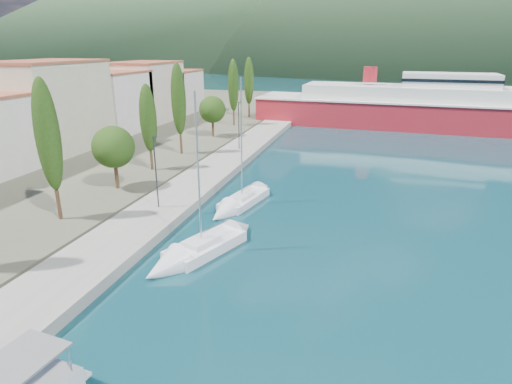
% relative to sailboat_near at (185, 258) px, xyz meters
% --- Properties ---
extents(ground, '(1400.00, 1400.00, 0.00)m').
position_rel_sailboat_near_xyz_m(ground, '(3.44, 111.43, -0.32)').
color(ground, '#103C47').
extents(quay, '(5.00, 88.00, 0.80)m').
position_rel_sailboat_near_xyz_m(quay, '(-5.56, 17.43, 0.08)').
color(quay, gray).
rests_on(quay, ground).
extents(town_buildings, '(9.20, 69.20, 11.30)m').
position_rel_sailboat_near_xyz_m(town_buildings, '(-28.56, 28.34, 5.24)').
color(town_buildings, beige).
rests_on(town_buildings, land_strip).
extents(tree_row, '(3.95, 62.59, 11.14)m').
position_rel_sailboat_near_xyz_m(tree_row, '(-11.95, 23.72, 5.77)').
color(tree_row, '#47301E').
rests_on(tree_row, land_strip).
extents(lamp_posts, '(0.15, 47.55, 6.06)m').
position_rel_sailboat_near_xyz_m(lamp_posts, '(-5.56, 6.08, 3.76)').
color(lamp_posts, '#2D2D33').
rests_on(lamp_posts, quay).
extents(sailboat_near, '(5.40, 8.78, 12.13)m').
position_rel_sailboat_near_xyz_m(sailboat_near, '(0.00, 0.00, 0.00)').
color(sailboat_near, silver).
rests_on(sailboat_near, ground).
extents(sailboat_mid, '(3.89, 8.74, 12.18)m').
position_rel_sailboat_near_xyz_m(sailboat_mid, '(0.05, 9.94, -0.03)').
color(sailboat_mid, silver).
rests_on(sailboat_mid, ground).
extents(ferry, '(54.34, 13.98, 10.70)m').
position_rel_sailboat_near_xyz_m(ferry, '(17.42, 56.34, 2.93)').
color(ferry, maroon).
rests_on(ferry, ground).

